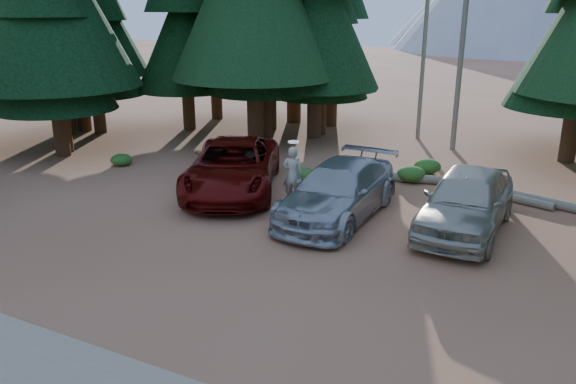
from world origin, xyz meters
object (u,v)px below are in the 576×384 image
at_px(red_pickup, 233,167).
at_px(log_left, 417,179).
at_px(frisbee_player, 293,175).
at_px(silver_minivan_right, 467,201).
at_px(log_mid, 506,196).
at_px(silver_minivan_center, 338,191).

relative_size(red_pickup, log_left, 1.41).
height_order(red_pickup, frisbee_player, frisbee_player).
relative_size(silver_minivan_right, log_mid, 1.68).
distance_m(frisbee_player, log_mid, 7.34).
bearing_deg(frisbee_player, log_left, -132.89).
relative_size(red_pickup, silver_minivan_right, 1.20).
distance_m(red_pickup, silver_minivan_center, 4.36).
relative_size(silver_minivan_center, silver_minivan_right, 1.08).
bearing_deg(silver_minivan_center, log_mid, 43.18).
bearing_deg(silver_minivan_right, frisbee_player, -172.85).
height_order(log_left, log_mid, log_left).
bearing_deg(log_left, silver_minivan_center, -118.11).
relative_size(red_pickup, log_mid, 2.01).
distance_m(silver_minivan_right, frisbee_player, 5.38).
bearing_deg(red_pickup, silver_minivan_center, -33.71).
bearing_deg(silver_minivan_center, frisbee_player, 177.41).
bearing_deg(log_mid, red_pickup, -141.87).
bearing_deg(log_left, silver_minivan_right, -71.16).
height_order(silver_minivan_center, silver_minivan_right, silver_minivan_right).
bearing_deg(log_left, log_mid, -22.75).
bearing_deg(log_left, red_pickup, -157.61).
height_order(silver_minivan_center, frisbee_player, frisbee_player).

